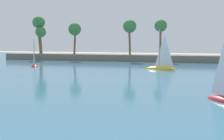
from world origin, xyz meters
TOP-DOWN VIEW (x-y plane):
  - sea at (0.00, 63.31)m, footprint 220.00×113.35m
  - palm_headland at (-1.07, 80.00)m, footprint 94.53×6.39m
  - sailboat_near_shore at (-28.09, 58.63)m, footprint 3.54×4.34m
  - sailboat_toward_headland at (-0.68, 59.17)m, footprint 5.98×2.18m

SIDE VIEW (x-z plane):
  - sea at x=0.00m, z-range 0.00..0.06m
  - sailboat_near_shore at x=-28.09m, z-range -2.53..3.79m
  - sailboat_toward_headland at x=-0.68m, z-range -3.43..5.08m
  - palm_headland at x=-1.07m, z-range -3.26..9.33m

